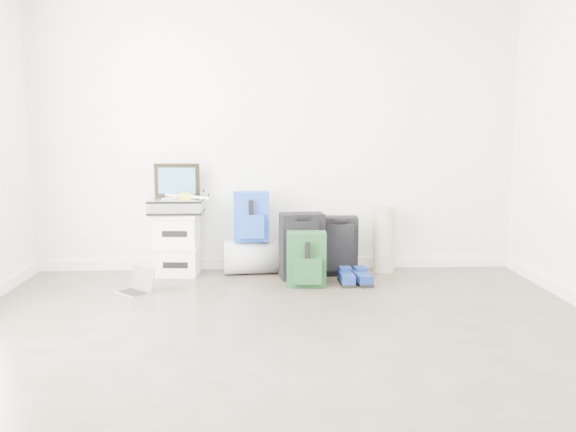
{
  "coord_description": "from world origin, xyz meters",
  "views": [
    {
      "loc": [
        -0.14,
        -3.21,
        1.34
      ],
      "look_at": [
        0.09,
        1.9,
        0.59
      ],
      "focal_mm": 38.0,
      "sensor_mm": 36.0,
      "label": 1
    }
  ],
  "objects_px": {
    "laptop": "(137,287)",
    "boxes_stack": "(177,244)",
    "large_suitcase": "(302,246)",
    "duffel_bag": "(252,257)",
    "briefcase": "(176,206)",
    "carry_on": "(339,246)"
  },
  "relations": [
    {
      "from": "carry_on",
      "to": "laptop",
      "type": "height_order",
      "value": "carry_on"
    },
    {
      "from": "boxes_stack",
      "to": "briefcase",
      "type": "height_order",
      "value": "briefcase"
    },
    {
      "from": "boxes_stack",
      "to": "carry_on",
      "type": "height_order",
      "value": "boxes_stack"
    },
    {
      "from": "boxes_stack",
      "to": "laptop",
      "type": "relative_size",
      "value": 1.61
    },
    {
      "from": "briefcase",
      "to": "laptop",
      "type": "relative_size",
      "value": 1.35
    },
    {
      "from": "briefcase",
      "to": "carry_on",
      "type": "height_order",
      "value": "briefcase"
    },
    {
      "from": "briefcase",
      "to": "large_suitcase",
      "type": "height_order",
      "value": "briefcase"
    },
    {
      "from": "boxes_stack",
      "to": "briefcase",
      "type": "relative_size",
      "value": 1.2
    },
    {
      "from": "laptop",
      "to": "boxes_stack",
      "type": "bearing_deg",
      "value": 111.96
    },
    {
      "from": "duffel_bag",
      "to": "carry_on",
      "type": "distance_m",
      "value": 0.81
    },
    {
      "from": "large_suitcase",
      "to": "laptop",
      "type": "bearing_deg",
      "value": -170.94
    },
    {
      "from": "boxes_stack",
      "to": "large_suitcase",
      "type": "height_order",
      "value": "large_suitcase"
    },
    {
      "from": "duffel_bag",
      "to": "large_suitcase",
      "type": "height_order",
      "value": "large_suitcase"
    },
    {
      "from": "large_suitcase",
      "to": "laptop",
      "type": "distance_m",
      "value": 1.46
    },
    {
      "from": "briefcase",
      "to": "carry_on",
      "type": "xyz_separation_m",
      "value": [
        1.47,
        -0.06,
        -0.37
      ]
    },
    {
      "from": "carry_on",
      "to": "briefcase",
      "type": "bearing_deg",
      "value": 179.65
    },
    {
      "from": "large_suitcase",
      "to": "carry_on",
      "type": "relative_size",
      "value": 1.1
    },
    {
      "from": "briefcase",
      "to": "large_suitcase",
      "type": "distance_m",
      "value": 1.19
    },
    {
      "from": "large_suitcase",
      "to": "carry_on",
      "type": "height_order",
      "value": "large_suitcase"
    },
    {
      "from": "briefcase",
      "to": "laptop",
      "type": "xyz_separation_m",
      "value": [
        -0.25,
        -0.62,
        -0.58
      ]
    },
    {
      "from": "briefcase",
      "to": "duffel_bag",
      "type": "xyz_separation_m",
      "value": [
        0.68,
        0.02,
        -0.48
      ]
    },
    {
      "from": "briefcase",
      "to": "laptop",
      "type": "distance_m",
      "value": 0.89
    }
  ]
}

